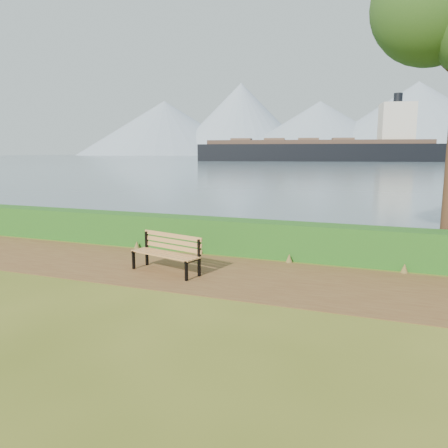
% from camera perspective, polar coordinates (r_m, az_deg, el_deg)
% --- Properties ---
extents(ground, '(140.00, 140.00, 0.00)m').
position_cam_1_polar(ground, '(10.62, -2.51, -6.84)').
color(ground, '#4B5819').
rests_on(ground, ground).
extents(path, '(40.00, 3.40, 0.01)m').
position_cam_1_polar(path, '(10.88, -1.87, -6.41)').
color(path, brown).
rests_on(path, ground).
extents(hedge, '(32.00, 0.85, 1.00)m').
position_cam_1_polar(hedge, '(12.86, 2.12, -1.68)').
color(hedge, '#164B15').
rests_on(hedge, ground).
extents(water, '(700.00, 510.00, 0.00)m').
position_cam_1_polar(water, '(269.38, 20.47, 8.14)').
color(water, '#3F5266').
rests_on(water, ground).
extents(mountains, '(585.00, 190.00, 70.00)m').
position_cam_1_polar(mountains, '(416.33, 19.73, 12.22)').
color(mountains, '#7F92A9').
rests_on(mountains, ground).
extents(bench, '(1.98, 1.03, 0.96)m').
position_cam_1_polar(bench, '(10.95, -7.35, -3.44)').
color(bench, black).
rests_on(bench, ground).
extents(cargo_ship, '(78.98, 28.07, 23.72)m').
position_cam_1_polar(cargo_ship, '(150.49, 13.01, 9.34)').
color(cargo_ship, black).
rests_on(cargo_ship, ground).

